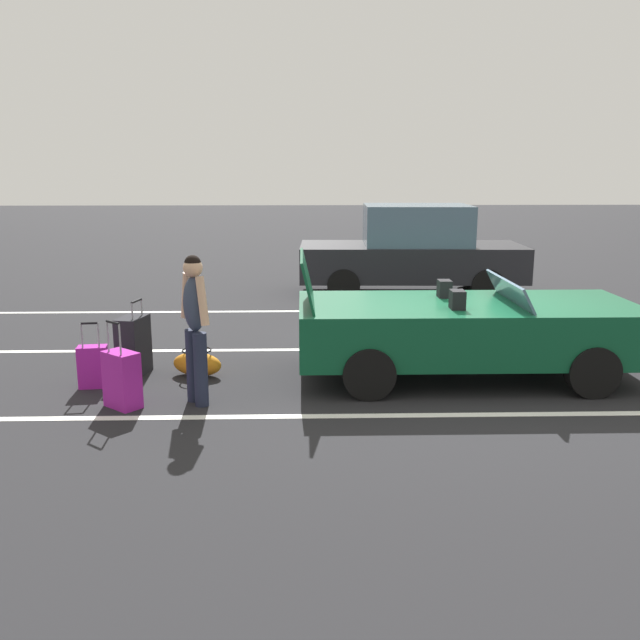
% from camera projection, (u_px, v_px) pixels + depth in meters
% --- Properties ---
extents(ground_plane, '(80.00, 80.00, 0.00)m').
position_uv_depth(ground_plane, '(463.00, 376.00, 8.60)').
color(ground_plane, black).
extents(lot_line_near, '(18.00, 0.12, 0.01)m').
position_uv_depth(lot_line_near, '(493.00, 415.00, 7.26)').
color(lot_line_near, silver).
rests_on(lot_line_near, ground_plane).
extents(lot_line_mid, '(18.00, 0.12, 0.01)m').
position_uv_depth(lot_line_mid, '(442.00, 349.00, 9.89)').
color(lot_line_mid, silver).
rests_on(lot_line_mid, ground_plane).
extents(lot_line_far, '(18.00, 0.12, 0.01)m').
position_uv_depth(lot_line_far, '(413.00, 311.00, 12.53)').
color(lot_line_far, silver).
rests_on(lot_line_far, ground_plane).
extents(convertible_car, '(4.14, 1.84, 1.54)m').
position_uv_depth(convertible_car, '(482.00, 330.00, 8.47)').
color(convertible_car, '#0F4C2D').
rests_on(convertible_car, ground_plane).
extents(suitcase_large_black, '(0.39, 0.53, 0.96)m').
position_uv_depth(suitcase_large_black, '(133.00, 346.00, 8.61)').
color(suitcase_large_black, black).
rests_on(suitcase_large_black, ground_plane).
extents(suitcase_medium_bright, '(0.46, 0.44, 0.97)m').
position_uv_depth(suitcase_medium_bright, '(122.00, 379.00, 7.44)').
color(suitcase_medium_bright, '#991E8C').
rests_on(suitcase_medium_bright, ground_plane).
extents(suitcase_small_carryon, '(0.36, 0.25, 0.80)m').
position_uv_depth(suitcase_small_carryon, '(93.00, 366.00, 8.14)').
color(suitcase_small_carryon, '#991E8C').
rests_on(suitcase_small_carryon, ground_plane).
extents(duffel_bag, '(0.70, 0.48, 0.34)m').
position_uv_depth(duffel_bag, '(197.00, 364.00, 8.59)').
color(duffel_bag, orange).
rests_on(duffel_bag, ground_plane).
extents(traveler_person, '(0.41, 0.55, 1.65)m').
position_uv_depth(traveler_person, '(195.00, 321.00, 7.42)').
color(traveler_person, '#1E2338').
rests_on(traveler_person, ground_plane).
extents(parked_sedan_near, '(4.56, 1.99, 1.82)m').
position_uv_depth(parked_sedan_near, '(412.00, 251.00, 14.02)').
color(parked_sedan_near, black).
rests_on(parked_sedan_near, ground_plane).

